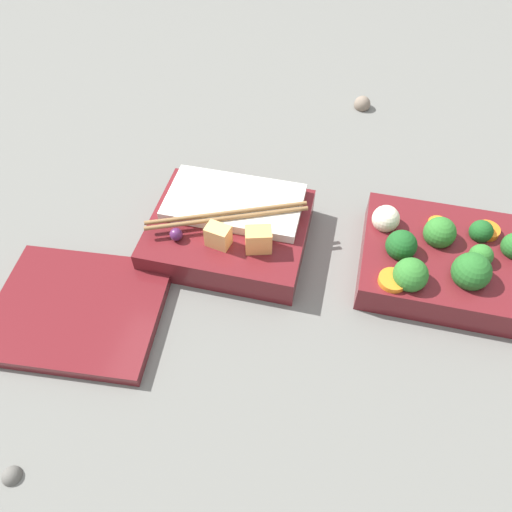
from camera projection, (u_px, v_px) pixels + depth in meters
The scene contains 6 objects.
ground_plane at pixel (332, 260), 0.60m from camera, with size 3.00×3.00×0.00m, color slate.
bento_tray_vegetable at pixel (447, 259), 0.57m from camera, with size 0.19×0.15×0.07m.
bento_tray_rice at pixel (233, 231), 0.60m from camera, with size 0.19×0.15×0.07m.
bento_lid at pixel (82, 311), 0.55m from camera, with size 0.18×0.15×0.01m, color maroon.
pebble_0 at pixel (15, 476), 0.44m from camera, with size 0.02×0.02×0.02m, color #595651.
pebble_3 at pixel (365, 104), 0.79m from camera, with size 0.03×0.03×0.03m, color #7A6B5B.
Camera 1 is at (0.00, 0.39, 0.47)m, focal length 35.00 mm.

